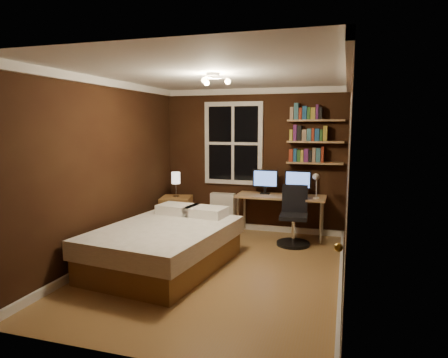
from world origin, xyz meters
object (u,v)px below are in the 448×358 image
(office_chair, at_px, (294,223))
(bedside_lamp, at_px, (176,185))
(radiator, at_px, (223,211))
(desk_lamp, at_px, (316,185))
(desk, at_px, (281,199))
(bed, at_px, (165,245))
(monitor_left, at_px, (265,182))
(nightstand, at_px, (176,215))
(monitor_right, at_px, (298,183))

(office_chair, bearing_deg, bedside_lamp, 173.15)
(radiator, bearing_deg, desk_lamp, -12.03)
(desk, height_order, desk_lamp, desk_lamp)
(bed, height_order, desk_lamp, desk_lamp)
(bed, xyz_separation_m, monitor_left, (0.95, 1.99, 0.62))
(nightstand, relative_size, desk, 0.43)
(desk, distance_m, monitor_right, 0.39)
(desk_lamp, bearing_deg, monitor_right, 142.03)
(monitor_right, bearing_deg, bed, -127.00)
(bed, distance_m, nightstand, 1.72)
(monitor_left, distance_m, desk_lamp, 0.90)
(bedside_lamp, bearing_deg, desk, 9.01)
(bedside_lamp, height_order, monitor_left, monitor_left)
(bed, bearing_deg, desk_lamp, 50.86)
(monitor_right, distance_m, office_chair, 0.74)
(bedside_lamp, bearing_deg, desk_lamp, 2.66)
(nightstand, bearing_deg, desk, -2.42)
(radiator, bearing_deg, desk, -9.59)
(monitor_right, xyz_separation_m, desk_lamp, (0.32, -0.25, 0.01))
(radiator, distance_m, desk, 1.13)
(desk, bearing_deg, nightstand, -170.99)
(desk, height_order, monitor_right, monitor_right)
(bed, xyz_separation_m, office_chair, (1.50, 1.51, 0.05))
(monitor_left, relative_size, desk_lamp, 0.99)
(desk, height_order, office_chair, office_chair)
(desk, relative_size, office_chair, 1.59)
(desk, xyz_separation_m, desk_lamp, (0.59, -0.17, 0.28))
(bed, height_order, monitor_left, monitor_left)
(monitor_left, distance_m, office_chair, 0.93)
(radiator, xyz_separation_m, desk, (1.08, -0.18, 0.31))
(monitor_right, bearing_deg, desk, -164.70)
(monitor_right, relative_size, desk_lamp, 0.99)
(desk, distance_m, office_chair, 0.57)
(radiator, distance_m, monitor_left, 0.99)
(monitor_left, height_order, desk_lamp, desk_lamp)
(bed, distance_m, desk_lamp, 2.59)
(desk_lamp, bearing_deg, desk, 163.61)
(radiator, xyz_separation_m, monitor_right, (1.35, -0.11, 0.59))
(radiator, xyz_separation_m, desk_lamp, (1.66, -0.35, 0.60))
(radiator, distance_m, desk_lamp, 1.80)
(radiator, bearing_deg, monitor_right, -4.56)
(bed, bearing_deg, radiator, 92.93)
(monitor_right, bearing_deg, monitor_left, 180.00)
(nightstand, bearing_deg, bed, -82.53)
(bedside_lamp, xyz_separation_m, monitor_left, (1.50, 0.36, 0.07))
(monitor_left, bearing_deg, nightstand, -166.65)
(monitor_right, height_order, office_chair, monitor_right)
(radiator, height_order, monitor_right, monitor_right)
(radiator, bearing_deg, bed, -94.11)
(bed, bearing_deg, monitor_left, 71.58)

